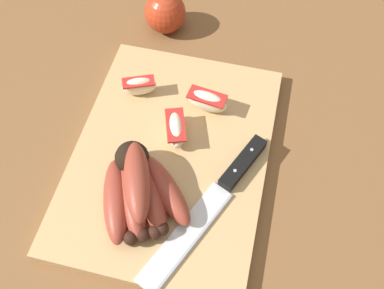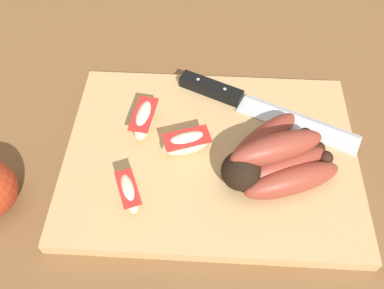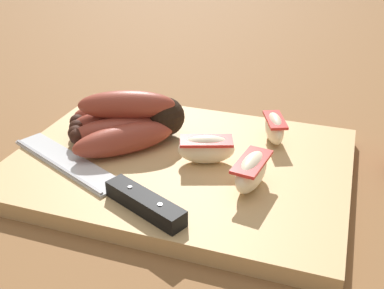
{
  "view_description": "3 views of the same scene",
  "coord_description": "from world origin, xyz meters",
  "views": [
    {
      "loc": [
        0.31,
        0.11,
        0.59
      ],
      "look_at": [
        -0.01,
        0.03,
        0.03
      ],
      "focal_mm": 39.11,
      "sensor_mm": 36.0,
      "label": 1
    },
    {
      "loc": [
        0.0,
        -0.31,
        0.47
      ],
      "look_at": [
        -0.01,
        0.0,
        0.03
      ],
      "focal_mm": 36.92,
      "sensor_mm": 36.0,
      "label": 2
    },
    {
      "loc": [
        -0.17,
        0.47,
        0.31
      ],
      "look_at": [
        -0.01,
        0.01,
        0.05
      ],
      "focal_mm": 43.8,
      "sensor_mm": 36.0,
      "label": 3
    }
  ],
  "objects": [
    {
      "name": "banana_bunch",
      "position": [
        0.09,
        -0.02,
        0.05
      ],
      "size": [
        0.16,
        0.16,
        0.07
      ],
      "color": "black",
      "rests_on": "cutting_board"
    },
    {
      "name": "apple_wedge_near",
      "position": [
        -0.09,
        0.04,
        0.04
      ],
      "size": [
        0.04,
        0.07,
        0.04
      ],
      "color": "#F4E5C1",
      "rests_on": "cutting_board"
    },
    {
      "name": "apple_wedge_middle",
      "position": [
        -0.09,
        -0.08,
        0.04
      ],
      "size": [
        0.04,
        0.06,
        0.04
      ],
      "color": "#F4E5C1",
      "rests_on": "cutting_board"
    },
    {
      "name": "chefs_knife",
      "position": [
        0.05,
        0.09,
        0.03
      ],
      "size": [
        0.27,
        0.14,
        0.02
      ],
      "color": "silver",
      "rests_on": "cutting_board"
    },
    {
      "name": "apple_wedge_far",
      "position": [
        -0.02,
        0.0,
        0.04
      ],
      "size": [
        0.07,
        0.05,
        0.04
      ],
      "color": "#F4E5C1",
      "rests_on": "cutting_board"
    },
    {
      "name": "cutting_board",
      "position": [
        0.01,
        0.0,
        0.01
      ],
      "size": [
        0.4,
        0.3,
        0.02
      ],
      "primitive_type": "cube",
      "color": "tan",
      "rests_on": "ground_plane"
    },
    {
      "name": "ground_plane",
      "position": [
        0.0,
        0.0,
        0.0
      ],
      "size": [
        6.0,
        6.0,
        0.0
      ],
      "primitive_type": "plane",
      "color": "brown"
    }
  ]
}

